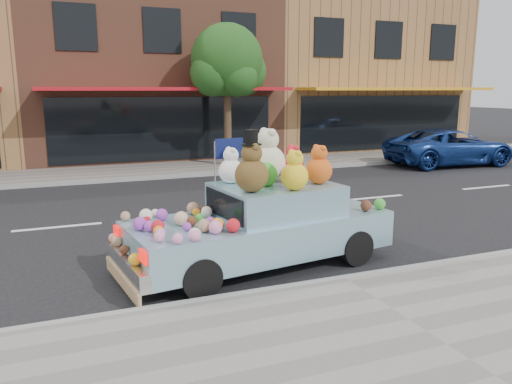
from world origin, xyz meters
name	(u,v)px	position (x,y,z in m)	size (l,w,h in m)	color
ground	(235,211)	(0.00, 0.00, 0.00)	(120.00, 120.00, 0.00)	black
near_sidewalk	(408,323)	(0.00, -6.50, 0.06)	(60.00, 3.00, 0.12)	gray
far_sidewalk	(176,169)	(0.00, 6.50, 0.06)	(60.00, 3.00, 0.12)	gray
near_kerb	(344,281)	(0.00, -5.00, 0.07)	(60.00, 0.12, 0.13)	gray
far_kerb	(185,176)	(0.00, 5.00, 0.07)	(60.00, 0.12, 0.13)	gray
storefront_mid	(146,72)	(0.00, 11.97, 3.64)	(10.00, 9.80, 7.30)	brown
storefront_right	(340,74)	(10.00, 11.97, 3.64)	(10.00, 9.80, 7.30)	olive
street_tree	(227,66)	(2.03, 6.55, 3.69)	(3.00, 2.70, 5.22)	#38281C
car_blue	(450,147)	(10.18, 3.95, 0.69)	(2.30, 5.00, 1.39)	navy
art_car	(262,218)	(-0.82, -3.73, 0.80)	(4.68, 2.33, 2.30)	black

